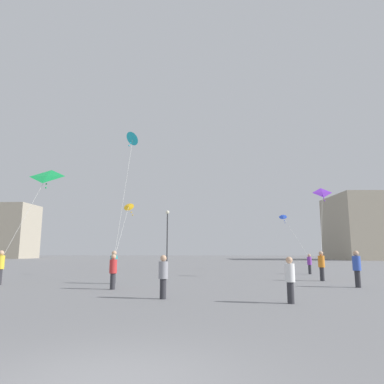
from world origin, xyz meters
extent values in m
cylinder|color=#2D2D33|center=(8.23, 17.40, 0.41)|extent=(0.27, 0.27, 0.82)
cylinder|color=orange|center=(8.23, 17.40, 1.18)|extent=(0.39, 0.39, 0.71)
sphere|color=tan|center=(8.23, 17.40, 1.67)|extent=(0.27, 0.27, 0.27)
cylinder|color=#2D2D33|center=(-4.11, 14.89, 0.42)|extent=(0.27, 0.27, 0.83)
cylinder|color=teal|center=(-4.11, 14.89, 1.20)|extent=(0.40, 0.40, 0.72)
sphere|color=tan|center=(-4.11, 14.89, 1.69)|extent=(0.27, 0.27, 0.27)
cylinder|color=#2D2D33|center=(4.17, 7.84, 0.37)|extent=(0.24, 0.24, 0.73)
cylinder|color=white|center=(4.17, 7.84, 1.05)|extent=(0.35, 0.35, 0.64)
sphere|color=tan|center=(4.17, 7.84, 1.49)|extent=(0.24, 0.24, 0.24)
cylinder|color=#2D2D33|center=(8.79, 13.53, 0.42)|extent=(0.27, 0.27, 0.84)
cylinder|color=#3351B7|center=(8.79, 13.53, 1.20)|extent=(0.40, 0.40, 0.73)
sphere|color=tan|center=(8.79, 13.53, 1.70)|extent=(0.27, 0.27, 0.27)
cylinder|color=#2D2D33|center=(9.27, 23.89, 0.36)|extent=(0.24, 0.24, 0.72)
cylinder|color=purple|center=(9.27, 23.89, 1.04)|extent=(0.35, 0.35, 0.63)
sphere|color=tan|center=(9.27, 23.89, 1.47)|extent=(0.24, 0.24, 0.24)
cylinder|color=#2D2D33|center=(-3.32, 11.98, 0.38)|extent=(0.25, 0.25, 0.75)
cylinder|color=red|center=(-3.32, 11.98, 1.08)|extent=(0.36, 0.36, 0.66)
sphere|color=tan|center=(-3.32, 11.98, 1.53)|extent=(0.25, 0.25, 0.25)
cylinder|color=yellow|center=(-10.12, 13.87, 1.21)|extent=(0.40, 0.40, 0.73)
sphere|color=tan|center=(-10.12, 13.87, 1.71)|extent=(0.27, 0.27, 0.27)
cylinder|color=#2D2D33|center=(-0.45, 8.78, 0.38)|extent=(0.25, 0.25, 0.75)
cylinder|color=gray|center=(-0.45, 8.78, 1.08)|extent=(0.36, 0.36, 0.65)
sphere|color=tan|center=(-0.45, 8.78, 1.53)|extent=(0.25, 0.25, 0.25)
cone|color=#1EB2C6|center=(-3.74, 17.05, 9.23)|extent=(1.17, 1.11, 0.85)
sphere|color=#1EB2C6|center=(-3.79, 16.91, 9.02)|extent=(0.10, 0.10, 0.10)
sphere|color=#1EB2C6|center=(-3.84, 16.78, 8.81)|extent=(0.10, 0.10, 0.10)
sphere|color=#1EB2C6|center=(-3.88, 16.65, 8.60)|extent=(0.10, 0.10, 0.10)
cylinder|color=silver|center=(-3.93, 15.97, 5.27)|extent=(0.39, 2.17, 7.94)
pyramid|color=green|center=(-8.61, 15.39, 6.35)|extent=(1.64, 0.81, 0.79)
sphere|color=green|center=(-8.68, 15.53, 6.12)|extent=(0.10, 0.10, 0.10)
sphere|color=green|center=(-8.75, 15.65, 5.91)|extent=(0.10, 0.10, 0.10)
sphere|color=green|center=(-8.82, 15.77, 5.70)|extent=(0.10, 0.10, 0.10)
cylinder|color=silver|center=(-9.37, 14.64, 3.81)|extent=(1.53, 1.55, 5.03)
pyramid|color=purple|center=(9.36, 19.88, 5.92)|extent=(1.01, 0.43, 0.58)
sphere|color=purple|center=(9.35, 19.77, 5.69)|extent=(0.10, 0.10, 0.10)
sphere|color=purple|center=(9.35, 19.63, 5.48)|extent=(0.10, 0.10, 0.10)
sphere|color=purple|center=(9.34, 19.49, 5.27)|extent=(0.10, 0.10, 0.10)
cylinder|color=silver|center=(8.79, 18.65, 3.60)|extent=(1.15, 2.53, 4.61)
cone|color=blue|center=(8.91, 31.49, 5.36)|extent=(0.91, 0.83, 0.58)
sphere|color=blue|center=(8.99, 31.60, 5.15)|extent=(0.10, 0.10, 0.10)
sphere|color=blue|center=(9.07, 31.72, 4.94)|extent=(0.10, 0.10, 0.10)
sphere|color=blue|center=(9.16, 31.83, 4.73)|extent=(0.10, 0.10, 0.10)
cylinder|color=silver|center=(9.09, 27.69, 3.33)|extent=(0.38, 7.61, 4.07)
cone|color=yellow|center=(-4.93, 21.42, 5.22)|extent=(0.87, 0.70, 0.68)
sphere|color=yellow|center=(-4.85, 21.54, 5.01)|extent=(0.10, 0.10, 0.10)
sphere|color=yellow|center=(-4.76, 21.65, 4.80)|extent=(0.10, 0.10, 0.10)
sphere|color=yellow|center=(-4.68, 21.76, 4.59)|extent=(0.10, 0.10, 0.10)
cylinder|color=silver|center=(-4.52, 18.16, 3.26)|extent=(0.83, 6.54, 3.93)
cube|color=#A39984|center=(35.00, 73.27, 6.98)|extent=(14.09, 16.03, 13.96)
cylinder|color=#2D2D30|center=(-2.88, 29.21, 2.74)|extent=(0.12, 0.12, 5.48)
sphere|color=#EAE5C6|center=(-2.88, 29.21, 5.63)|extent=(0.36, 0.36, 0.36)
camera|label=1|loc=(1.40, -4.86, 1.80)|focal=32.42mm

